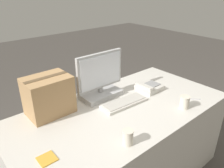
% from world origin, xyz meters
% --- Properties ---
extents(office_desk, '(1.80, 0.90, 0.74)m').
position_xyz_m(office_desk, '(0.00, 0.00, 0.37)').
color(office_desk, beige).
rests_on(office_desk, ground_plane).
extents(monitor, '(0.45, 0.22, 0.40)m').
position_xyz_m(monitor, '(-0.01, 0.27, 0.89)').
color(monitor, '#B7B7B7').
rests_on(monitor, office_desk).
extents(keyboard, '(0.41, 0.17, 0.03)m').
position_xyz_m(keyboard, '(0.06, 0.04, 0.76)').
color(keyboard, beige).
rests_on(keyboard, office_desk).
extents(desk_phone, '(0.21, 0.20, 0.07)m').
position_xyz_m(desk_phone, '(0.41, 0.08, 0.77)').
color(desk_phone, beige).
rests_on(desk_phone, office_desk).
extents(paper_cup_left, '(0.07, 0.07, 0.10)m').
position_xyz_m(paper_cup_left, '(-0.26, -0.33, 0.80)').
color(paper_cup_left, beige).
rests_on(paper_cup_left, office_desk).
extents(paper_cup_right, '(0.08, 0.08, 0.11)m').
position_xyz_m(paper_cup_right, '(0.38, -0.31, 0.80)').
color(paper_cup_right, beige).
rests_on(paper_cup_right, office_desk).
extents(spoon, '(0.11, 0.11, 0.00)m').
position_xyz_m(spoon, '(0.54, -0.27, 0.75)').
color(spoon, '#B2B2B7').
rests_on(spoon, office_desk).
extents(cardboard_box, '(0.33, 0.25, 0.30)m').
position_xyz_m(cardboard_box, '(-0.46, 0.31, 0.89)').
color(cardboard_box, tan).
rests_on(cardboard_box, office_desk).
extents(sticky_note_pad, '(0.10, 0.10, 0.01)m').
position_xyz_m(sticky_note_pad, '(-0.70, -0.13, 0.75)').
color(sticky_note_pad, gold).
rests_on(sticky_note_pad, office_desk).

